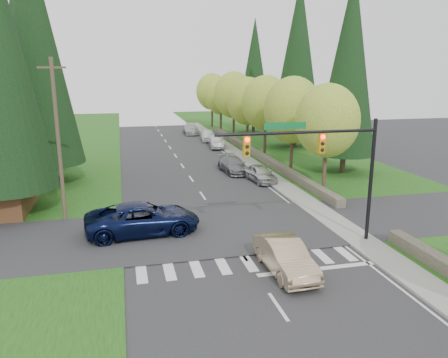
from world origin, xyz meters
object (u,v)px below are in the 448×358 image
object	(u,v)px
parked_car_b	(233,165)
parked_car_e	(191,129)
suv_navy	(143,219)
parked_car_d	(208,135)
parked_car_c	(217,142)
sedan_champagne	(285,257)
parked_car_a	(260,173)

from	to	relation	value
parked_car_b	parked_car_e	size ratio (longest dim) A/B	0.96
suv_navy	parked_car_b	size ratio (longest dim) A/B	1.33
suv_navy	parked_car_d	xyz separation A→B (m)	(10.41, 33.05, -0.13)
suv_navy	parked_car_c	distance (m)	29.32
sedan_champagne	parked_car_a	distance (m)	17.31
parked_car_a	parked_car_c	world-z (taller)	parked_car_c
parked_car_a	parked_car_d	size ratio (longest dim) A/B	0.92
parked_car_c	parked_car_d	size ratio (longest dim) A/B	1.02
parked_car_e	parked_car_a	bearing A→B (deg)	-85.66
sedan_champagne	parked_car_d	bearing A→B (deg)	81.83
parked_car_b	parked_car_c	distance (m)	13.41
parked_car_c	parked_car_d	xyz separation A→B (m)	(0.00, 5.64, 0.01)
parked_car_c	parked_car_d	distance (m)	5.64
parked_car_d	parked_car_b	bearing A→B (deg)	-87.06
suv_navy	parked_car_d	size ratio (longest dim) A/B	1.43
parked_car_b	parked_car_e	bearing A→B (deg)	85.35
sedan_champagne	parked_car_b	xyz separation A→B (m)	(2.86, 20.69, -0.06)
suv_navy	parked_car_e	xyz separation A→B (m)	(9.24, 40.07, -0.16)
parked_car_a	parked_car_b	bearing A→B (deg)	102.86
sedan_champagne	parked_car_a	world-z (taller)	sedan_champagne
sedan_champagne	parked_car_a	xyz separation A→B (m)	(4.22, 16.79, -0.06)
sedan_champagne	suv_navy	bearing A→B (deg)	130.95
parked_car_a	parked_car_b	distance (m)	4.13
parked_car_a	parked_car_e	xyz separation A→B (m)	(-1.17, 29.90, 0.03)
suv_navy	parked_car_a	xyz separation A→B (m)	(10.41, 10.17, -0.19)
suv_navy	parked_car_a	size ratio (longest dim) A/B	1.56
sedan_champagne	parked_car_c	world-z (taller)	sedan_champagne
parked_car_e	parked_car_d	bearing A→B (deg)	-78.42
suv_navy	sedan_champagne	bearing A→B (deg)	-141.44
sedan_champagne	parked_car_a	size ratio (longest dim) A/B	1.12
suv_navy	parked_car_a	bearing A→B (deg)	-50.15
parked_car_a	parked_car_e	size ratio (longest dim) A/B	0.82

